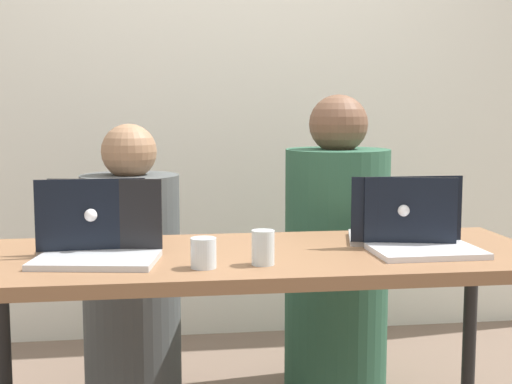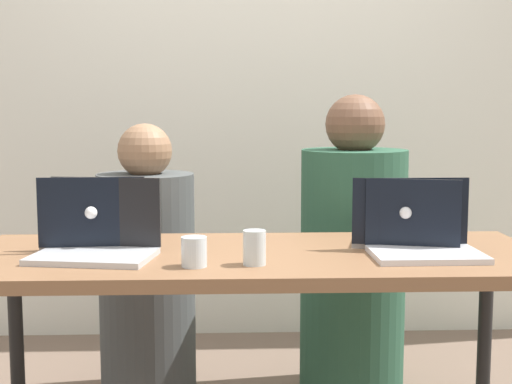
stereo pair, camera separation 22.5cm
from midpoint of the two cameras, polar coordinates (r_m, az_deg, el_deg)
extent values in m
cube|color=silver|center=(3.63, -4.92, 8.99)|extent=(4.61, 0.10, 2.61)
cube|color=brown|center=(2.21, -2.67, -5.38)|extent=(1.77, 0.68, 0.04)
cylinder|color=black|center=(2.66, -21.91, -11.78)|extent=(0.05, 0.05, 0.68)
cylinder|color=black|center=(2.78, 14.50, -10.67)|extent=(0.05, 0.05, 0.68)
cylinder|color=#4A4E4F|center=(2.90, -12.13, -7.59)|extent=(0.44, 0.44, 0.90)
sphere|color=#997051|center=(2.81, -12.40, 3.18)|extent=(0.21, 0.21, 0.21)
cylinder|color=#2D5A42|center=(2.94, 4.28, -6.29)|extent=(0.43, 0.43, 1.00)
sphere|color=brown|center=(2.87, 4.39, 5.44)|extent=(0.24, 0.24, 0.24)
cube|color=#B2B4B9|center=(2.42, 8.77, -3.71)|extent=(0.38, 0.30, 0.02)
cube|color=black|center=(2.28, 8.96, -1.45)|extent=(0.32, 0.09, 0.21)
sphere|color=white|center=(2.27, 8.98, -1.50)|extent=(0.04, 0.04, 0.04)
cube|color=silver|center=(2.13, -15.67, -5.29)|extent=(0.38, 0.29, 0.02)
cube|color=black|center=(2.23, -14.83, -1.73)|extent=(0.34, 0.07, 0.21)
sphere|color=white|center=(2.24, -14.73, -1.67)|extent=(0.04, 0.04, 0.04)
cube|color=#B0B2B4|center=(2.36, -15.61, -4.14)|extent=(0.34, 0.25, 0.02)
cube|color=black|center=(2.22, -15.93, -1.77)|extent=(0.33, 0.03, 0.22)
sphere|color=white|center=(2.21, -15.96, -1.82)|extent=(0.04, 0.04, 0.04)
cube|color=silver|center=(2.22, 10.68, -4.70)|extent=(0.33, 0.23, 0.02)
cube|color=black|center=(2.31, 9.77, -1.36)|extent=(0.33, 0.01, 0.21)
sphere|color=white|center=(2.32, 9.66, -1.31)|extent=(0.04, 0.04, 0.04)
cylinder|color=silver|center=(2.00, -7.45, -4.89)|extent=(0.07, 0.07, 0.09)
cylinder|color=silver|center=(2.01, -7.44, -5.42)|extent=(0.06, 0.06, 0.05)
cylinder|color=silver|center=(2.03, -2.61, -4.49)|extent=(0.07, 0.07, 0.10)
cylinder|color=silver|center=(2.03, -2.61, -5.11)|extent=(0.06, 0.06, 0.05)
camera|label=1|loc=(0.11, -92.86, -0.34)|focal=50.00mm
camera|label=2|loc=(0.11, 87.14, 0.34)|focal=50.00mm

